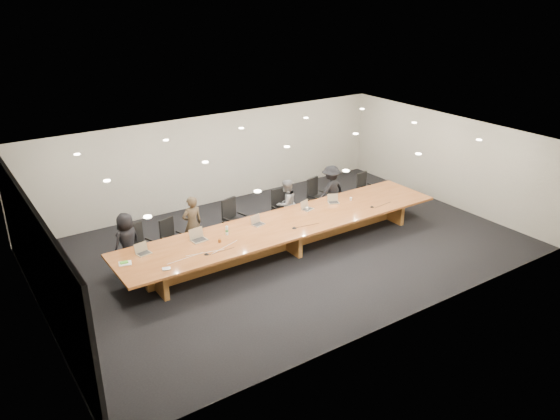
# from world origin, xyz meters

# --- Properties ---
(ground) EXTENTS (12.00, 12.00, 0.00)m
(ground) POSITION_xyz_m (0.00, 0.00, 0.00)
(ground) COLOR black
(ground) RESTS_ON ground
(back_wall) EXTENTS (12.00, 0.02, 2.80)m
(back_wall) POSITION_xyz_m (0.00, 4.00, 1.40)
(back_wall) COLOR silver
(back_wall) RESTS_ON ground
(left_wall_panel) EXTENTS (0.08, 7.84, 2.74)m
(left_wall_panel) POSITION_xyz_m (-5.94, 0.00, 1.37)
(left_wall_panel) COLOR black
(left_wall_panel) RESTS_ON ground
(conference_table) EXTENTS (9.00, 1.80, 0.75)m
(conference_table) POSITION_xyz_m (0.00, 0.00, 0.52)
(conference_table) COLOR brown
(conference_table) RESTS_ON ground
(chair_far_left) EXTENTS (0.71, 0.71, 1.11)m
(chair_far_left) POSITION_xyz_m (-3.46, 1.18, 0.55)
(chair_far_left) COLOR black
(chair_far_left) RESTS_ON ground
(chair_left) EXTENTS (0.65, 0.65, 1.03)m
(chair_left) POSITION_xyz_m (-2.61, 1.25, 0.51)
(chair_left) COLOR black
(chair_left) RESTS_ON ground
(chair_mid_left) EXTENTS (0.71, 0.71, 1.15)m
(chair_mid_left) POSITION_xyz_m (-0.81, 1.27, 0.58)
(chair_mid_left) COLOR black
(chair_mid_left) RESTS_ON ground
(chair_mid_right) EXTENTS (0.59, 0.59, 1.11)m
(chair_mid_right) POSITION_xyz_m (0.72, 1.23, 0.56)
(chair_mid_right) COLOR black
(chair_mid_right) RESTS_ON ground
(chair_right) EXTENTS (0.74, 0.74, 1.16)m
(chair_right) POSITION_xyz_m (2.07, 1.33, 0.58)
(chair_right) COLOR black
(chair_right) RESTS_ON ground
(chair_far_right) EXTENTS (0.56, 0.56, 0.99)m
(chair_far_right) POSITION_xyz_m (3.90, 1.27, 0.50)
(chair_far_right) COLOR black
(chair_far_right) RESTS_ON ground
(person_a) EXTENTS (0.82, 0.67, 1.46)m
(person_a) POSITION_xyz_m (-3.77, 1.24, 0.73)
(person_a) COLOR black
(person_a) RESTS_ON ground
(person_b) EXTENTS (0.55, 0.37, 1.50)m
(person_b) POSITION_xyz_m (-2.04, 1.28, 0.75)
(person_b) COLOR #382D1E
(person_b) RESTS_ON ground
(person_c) EXTENTS (0.78, 0.66, 1.41)m
(person_c) POSITION_xyz_m (0.79, 1.17, 0.71)
(person_c) COLOR slate
(person_c) RESTS_ON ground
(person_d) EXTENTS (1.06, 0.70, 1.53)m
(person_d) POSITION_xyz_m (2.40, 1.17, 0.76)
(person_d) COLOR black
(person_d) RESTS_ON ground
(laptop_a) EXTENTS (0.35, 0.28, 0.25)m
(laptop_a) POSITION_xyz_m (-3.68, 0.38, 0.87)
(laptop_a) COLOR tan
(laptop_a) RESTS_ON conference_table
(laptop_b) EXTENTS (0.39, 0.30, 0.29)m
(laptop_b) POSITION_xyz_m (-2.33, 0.30, 0.90)
(laptop_b) COLOR tan
(laptop_b) RESTS_ON conference_table
(laptop_c) EXTENTS (0.35, 0.29, 0.24)m
(laptop_c) POSITION_xyz_m (-0.66, 0.30, 0.87)
(laptop_c) COLOR #BAA68E
(laptop_c) RESTS_ON conference_table
(laptop_d) EXTENTS (0.36, 0.30, 0.24)m
(laptop_d) POSITION_xyz_m (0.98, 0.40, 0.87)
(laptop_d) COLOR #C2B294
(laptop_d) RESTS_ON conference_table
(laptop_e) EXTENTS (0.37, 0.33, 0.24)m
(laptop_e) POSITION_xyz_m (1.87, 0.39, 0.87)
(laptop_e) COLOR tan
(laptop_e) RESTS_ON conference_table
(water_bottle) EXTENTS (0.09, 0.09, 0.22)m
(water_bottle) POSITION_xyz_m (-1.62, 0.21, 0.86)
(water_bottle) COLOR silver
(water_bottle) RESTS_ON conference_table
(amber_mug) EXTENTS (0.10, 0.10, 0.09)m
(amber_mug) POSITION_xyz_m (-1.97, -0.06, 0.80)
(amber_mug) COLOR brown
(amber_mug) RESTS_ON conference_table
(paper_cup_near) EXTENTS (0.09, 0.09, 0.09)m
(paper_cup_near) POSITION_xyz_m (0.92, 0.36, 0.80)
(paper_cup_near) COLOR silver
(paper_cup_near) RESTS_ON conference_table
(paper_cup_far) EXTENTS (0.09, 0.09, 0.08)m
(paper_cup_far) POSITION_xyz_m (2.40, 0.28, 0.79)
(paper_cup_far) COLOR white
(paper_cup_far) RESTS_ON conference_table
(notepad) EXTENTS (0.32, 0.29, 0.02)m
(notepad) POSITION_xyz_m (-4.20, 0.16, 0.76)
(notepad) COLOR silver
(notepad) RESTS_ON conference_table
(lime_gadget) EXTENTS (0.18, 0.11, 0.03)m
(lime_gadget) POSITION_xyz_m (-4.21, 0.18, 0.78)
(lime_gadget) COLOR green
(lime_gadget) RESTS_ON notepad
(av_box) EXTENTS (0.21, 0.18, 0.03)m
(av_box) POSITION_xyz_m (-3.54, -0.59, 0.76)
(av_box) COLOR #9D9DA1
(av_box) RESTS_ON conference_table
(mic_left) EXTENTS (0.14, 0.14, 0.03)m
(mic_left) POSITION_xyz_m (-2.51, -0.44, 0.76)
(mic_left) COLOR black
(mic_left) RESTS_ON conference_table
(mic_center) EXTENTS (0.15, 0.15, 0.03)m
(mic_center) POSITION_xyz_m (-0.03, -0.39, 0.77)
(mic_center) COLOR black
(mic_center) RESTS_ON conference_table
(mic_right) EXTENTS (0.15, 0.15, 0.03)m
(mic_right) POSITION_xyz_m (2.55, -0.45, 0.76)
(mic_right) COLOR black
(mic_right) RESTS_ON conference_table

